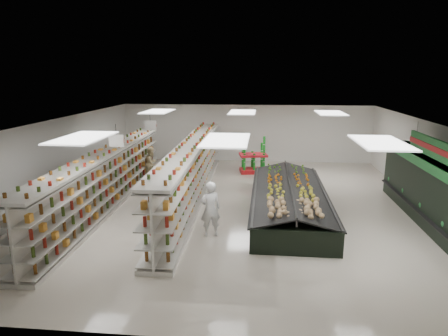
# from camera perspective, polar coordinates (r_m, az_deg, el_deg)

# --- Properties ---
(floor) EXTENTS (16.00, 16.00, 0.00)m
(floor) POSITION_cam_1_polar(r_m,az_deg,el_deg) (15.34, 1.69, -5.28)
(floor) COLOR beige
(floor) RESTS_ON ground
(ceiling) EXTENTS (14.00, 16.00, 0.02)m
(ceiling) POSITION_cam_1_polar(r_m,az_deg,el_deg) (14.64, 1.78, 6.68)
(ceiling) COLOR white
(ceiling) RESTS_ON wall_back
(wall_back) EXTENTS (14.00, 0.02, 3.20)m
(wall_back) POSITION_cam_1_polar(r_m,az_deg,el_deg) (22.76, 3.13, 4.98)
(wall_back) COLOR white
(wall_back) RESTS_ON floor
(wall_front) EXTENTS (14.00, 0.02, 3.20)m
(wall_front) POSITION_cam_1_polar(r_m,az_deg,el_deg) (7.35, -2.70, -13.26)
(wall_front) COLOR white
(wall_front) RESTS_ON floor
(wall_left) EXTENTS (0.02, 16.00, 3.20)m
(wall_left) POSITION_cam_1_polar(r_m,az_deg,el_deg) (16.88, -22.71, 1.03)
(wall_left) COLOR white
(wall_left) RESTS_ON floor
(wall_right) EXTENTS (0.02, 16.00, 3.20)m
(wall_right) POSITION_cam_1_polar(r_m,az_deg,el_deg) (16.04, 27.54, -0.05)
(wall_right) COLOR white
(wall_right) RESTS_ON floor
(produce_wall_case) EXTENTS (0.93, 8.00, 2.20)m
(produce_wall_case) POSITION_cam_1_polar(r_m,az_deg,el_deg) (14.60, 27.80, -2.73)
(produce_wall_case) COLOR black
(produce_wall_case) RESTS_ON floor
(aisle_sign_near) EXTENTS (0.52, 0.06, 0.75)m
(aisle_sign_near) POSITION_cam_1_polar(r_m,az_deg,el_deg) (13.56, -15.11, 3.78)
(aisle_sign_near) COLOR white
(aisle_sign_near) RESTS_ON ceiling
(aisle_sign_far) EXTENTS (0.52, 0.06, 0.75)m
(aisle_sign_far) POSITION_cam_1_polar(r_m,az_deg,el_deg) (17.32, -10.48, 6.00)
(aisle_sign_far) COLOR white
(aisle_sign_far) RESTS_ON ceiling
(hortifruti_banner) EXTENTS (0.12, 3.20, 0.95)m
(hortifruti_banner) POSITION_cam_1_polar(r_m,az_deg,el_deg) (14.21, 27.35, 2.75)
(hortifruti_banner) COLOR #1D6D2D
(hortifruti_banner) RESTS_ON ceiling
(gondola_left) EXTENTS (1.21, 12.12, 2.10)m
(gondola_left) POSITION_cam_1_polar(r_m,az_deg,el_deg) (15.56, -16.37, -1.86)
(gondola_left) COLOR silver
(gondola_left) RESTS_ON floor
(gondola_center) EXTENTS (1.31, 12.90, 2.23)m
(gondola_center) POSITION_cam_1_polar(r_m,az_deg,el_deg) (15.91, -4.58, -0.79)
(gondola_center) COLOR silver
(gondola_center) RESTS_ON floor
(produce_island) EXTENTS (2.74, 7.44, 1.11)m
(produce_island) POSITION_cam_1_polar(r_m,az_deg,el_deg) (14.65, 9.29, -4.28)
(produce_island) COLOR black
(produce_island) RESTS_ON floor
(soda_endcap) EXTENTS (1.49, 1.14, 1.73)m
(soda_endcap) POSITION_cam_1_polar(r_m,az_deg,el_deg) (20.12, 4.20, 1.66)
(soda_endcap) COLOR #AD1318
(soda_endcap) RESTS_ON floor
(shopper_main) EXTENTS (0.74, 0.63, 1.74)m
(shopper_main) POSITION_cam_1_polar(r_m,az_deg,el_deg) (12.23, -1.98, -5.88)
(shopper_main) COLOR silver
(shopper_main) RESTS_ON floor
(shopper_background) EXTENTS (0.59, 0.83, 1.56)m
(shopper_background) POSITION_cam_1_polar(r_m,az_deg,el_deg) (19.03, -10.29, 0.63)
(shopper_background) COLOR #987C5D
(shopper_background) RESTS_ON floor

